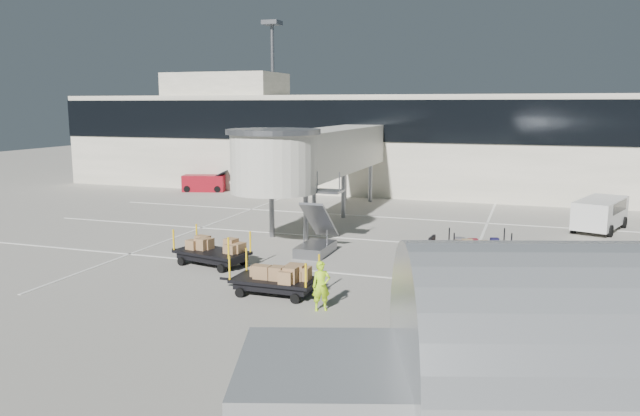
# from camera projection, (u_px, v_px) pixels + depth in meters

# --- Properties ---
(ground) EXTENTS (140.00, 140.00, 0.00)m
(ground) POSITION_uv_depth(u_px,v_px,m) (307.00, 284.00, 25.46)
(ground) COLOR #B8B2A4
(ground) RESTS_ON ground
(lane_markings) EXTENTS (40.00, 30.00, 0.02)m
(lane_markings) POSITION_uv_depth(u_px,v_px,m) (354.00, 237.00, 34.38)
(lane_markings) COLOR white
(lane_markings) RESTS_ON ground
(terminal) EXTENTS (64.00, 12.11, 15.20)m
(terminal) POSITION_uv_depth(u_px,v_px,m) (424.00, 142.00, 52.84)
(terminal) COLOR silver
(terminal) RESTS_ON ground
(jet_bridge) EXTENTS (5.70, 20.40, 6.03)m
(jet_bridge) POSITION_uv_depth(u_px,v_px,m) (315.00, 154.00, 37.48)
(jet_bridge) COLOR beige
(jet_bridge) RESTS_ON ground
(baggage_tug) EXTENTS (2.41, 1.63, 1.52)m
(baggage_tug) POSITION_uv_depth(u_px,v_px,m) (448.00, 260.00, 27.23)
(baggage_tug) COLOR maroon
(baggage_tug) RESTS_ON ground
(suitcase_cart) EXTENTS (3.49, 2.16, 1.34)m
(suitcase_cart) POSITION_uv_depth(u_px,v_px,m) (479.00, 248.00, 29.71)
(suitcase_cart) COLOR black
(suitcase_cart) RESTS_ON ground
(box_cart_near) EXTENTS (3.99, 1.65, 1.56)m
(box_cart_near) POSITION_uv_depth(u_px,v_px,m) (278.00, 279.00, 23.91)
(box_cart_near) COLOR black
(box_cart_near) RESTS_ON ground
(box_cart_far) EXTENTS (4.25, 2.39, 1.63)m
(box_cart_far) POSITION_uv_depth(u_px,v_px,m) (210.00, 252.00, 28.31)
(box_cart_far) COLOR black
(box_cart_far) RESTS_ON ground
(ground_worker) EXTENTS (0.78, 0.69, 1.80)m
(ground_worker) POSITION_uv_depth(u_px,v_px,m) (321.00, 286.00, 22.07)
(ground_worker) COLOR #AEEB18
(ground_worker) RESTS_ON ground
(minivan) EXTENTS (3.45, 5.23, 1.84)m
(minivan) POSITION_uv_depth(u_px,v_px,m) (601.00, 211.00, 36.24)
(minivan) COLOR silver
(minivan) RESTS_ON ground
(belt_loader) EXTENTS (3.97, 2.36, 1.80)m
(belt_loader) POSITION_uv_depth(u_px,v_px,m) (204.00, 183.00, 52.55)
(belt_loader) COLOR maroon
(belt_loader) RESTS_ON ground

